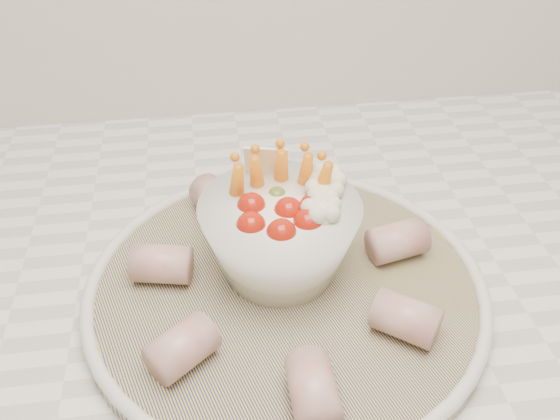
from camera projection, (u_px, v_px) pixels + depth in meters
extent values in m
cube|color=silver|center=(425.00, 258.00, 0.64)|extent=(2.04, 0.62, 0.04)
cylinder|color=navy|center=(286.00, 291.00, 0.56)|extent=(0.45, 0.45, 0.01)
torus|color=silver|center=(286.00, 285.00, 0.56)|extent=(0.36, 0.36, 0.01)
sphere|color=#AC190B|center=(251.00, 226.00, 0.51)|extent=(0.03, 0.03, 0.03)
sphere|color=#AC190B|center=(281.00, 234.00, 0.50)|extent=(0.03, 0.03, 0.03)
sphere|color=#AC190B|center=(308.00, 223.00, 0.51)|extent=(0.03, 0.03, 0.03)
sphere|color=#AC190B|center=(251.00, 207.00, 0.53)|extent=(0.03, 0.03, 0.03)
sphere|color=#AC190B|center=(288.00, 211.00, 0.53)|extent=(0.03, 0.03, 0.03)
sphere|color=#AC190B|center=(313.00, 207.00, 0.53)|extent=(0.03, 0.03, 0.03)
sphere|color=#536B23|center=(277.00, 197.00, 0.55)|extent=(0.02, 0.02, 0.02)
cone|color=orange|center=(257.00, 180.00, 0.55)|extent=(0.02, 0.03, 0.06)
cone|color=orange|center=(281.00, 174.00, 0.56)|extent=(0.02, 0.03, 0.06)
cone|color=orange|center=(305.00, 177.00, 0.55)|extent=(0.02, 0.03, 0.06)
cone|color=orange|center=(237.00, 188.00, 0.54)|extent=(0.02, 0.03, 0.06)
cone|color=orange|center=(322.00, 187.00, 0.54)|extent=(0.03, 0.03, 0.06)
sphere|color=#EDEACD|center=(324.00, 198.00, 0.54)|extent=(0.03, 0.03, 0.03)
sphere|color=#EDEACD|center=(322.00, 216.00, 0.52)|extent=(0.03, 0.03, 0.03)
sphere|color=#EDEACD|center=(327.00, 185.00, 0.55)|extent=(0.03, 0.03, 0.03)
cube|color=#F6E8BF|center=(266.00, 166.00, 0.56)|extent=(0.04, 0.02, 0.04)
cylinder|color=#A9514D|center=(397.00, 241.00, 0.58)|extent=(0.06, 0.05, 0.03)
cylinder|color=#A9514D|center=(320.00, 195.00, 0.64)|extent=(0.05, 0.06, 0.03)
cylinder|color=#A9514D|center=(216.00, 200.00, 0.63)|extent=(0.05, 0.06, 0.03)
cylinder|color=#A9514D|center=(162.00, 264.00, 0.55)|extent=(0.06, 0.05, 0.03)
cylinder|color=#A9514D|center=(182.00, 348.00, 0.48)|extent=(0.06, 0.06, 0.03)
cylinder|color=#A9514D|center=(313.00, 389.00, 0.45)|extent=(0.04, 0.05, 0.03)
cylinder|color=#A9514D|center=(406.00, 318.00, 0.50)|extent=(0.06, 0.06, 0.03)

